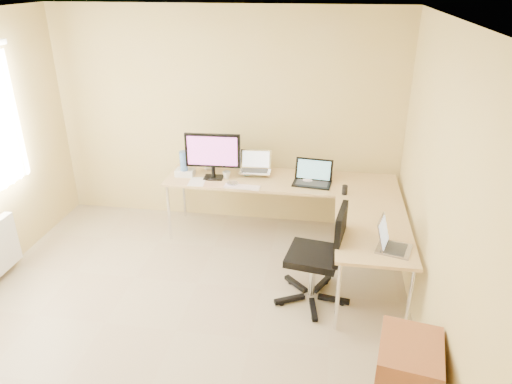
% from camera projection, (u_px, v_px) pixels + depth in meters
% --- Properties ---
extents(floor, '(4.50, 4.50, 0.00)m').
position_uv_depth(floor, '(176.00, 331.00, 4.22)').
color(floor, tan).
rests_on(floor, ground).
extents(ceiling, '(4.50, 4.50, 0.00)m').
position_uv_depth(ceiling, '(148.00, 22.00, 3.13)').
color(ceiling, white).
rests_on(ceiling, ground).
extents(wall_back, '(4.50, 0.00, 4.50)m').
position_uv_depth(wall_back, '(226.00, 119.00, 5.70)').
color(wall_back, tan).
rests_on(wall_back, ground).
extents(wall_right, '(0.00, 4.50, 4.50)m').
position_uv_depth(wall_right, '(447.00, 219.00, 3.38)').
color(wall_right, tan).
rests_on(wall_right, ground).
extents(desk_main, '(2.65, 0.70, 0.73)m').
position_uv_depth(desk_main, '(280.00, 208.00, 5.63)').
color(desk_main, tan).
rests_on(desk_main, ground).
extents(desk_return, '(0.70, 1.30, 0.73)m').
position_uv_depth(desk_return, '(369.00, 260.00, 4.59)').
color(desk_return, tan).
rests_on(desk_return, ground).
extents(monitor, '(0.64, 0.23, 0.54)m').
position_uv_depth(monitor, '(213.00, 156.00, 5.40)').
color(monitor, black).
rests_on(monitor, desk_main).
extents(book_stack, '(0.29, 0.33, 0.04)m').
position_uv_depth(book_stack, '(250.00, 169.00, 5.70)').
color(book_stack, '#236664').
rests_on(book_stack, desk_main).
extents(laptop_center, '(0.38, 0.30, 0.23)m').
position_uv_depth(laptop_center, '(255.00, 162.00, 5.53)').
color(laptop_center, silver).
rests_on(laptop_center, desk_main).
extents(laptop_black, '(0.45, 0.35, 0.27)m').
position_uv_depth(laptop_black, '(313.00, 173.00, 5.30)').
color(laptop_black, black).
rests_on(laptop_black, desk_main).
extents(keyboard, '(0.41, 0.13, 0.02)m').
position_uv_depth(keyboard, '(242.00, 187.00, 5.26)').
color(keyboard, silver).
rests_on(keyboard, desk_main).
extents(mouse, '(0.12, 0.09, 0.04)m').
position_uv_depth(mouse, '(307.00, 180.00, 5.40)').
color(mouse, beige).
rests_on(mouse, desk_main).
extents(mug, '(0.10, 0.10, 0.09)m').
position_uv_depth(mug, '(227.00, 175.00, 5.48)').
color(mug, beige).
rests_on(mug, desk_main).
extents(cd_stack, '(0.15, 0.15, 0.03)m').
position_uv_depth(cd_stack, '(233.00, 184.00, 5.32)').
color(cd_stack, silver).
rests_on(cd_stack, desk_main).
extents(water_bottle, '(0.11, 0.11, 0.31)m').
position_uv_depth(water_bottle, '(184.00, 164.00, 5.49)').
color(water_bottle, '#446DAD').
rests_on(water_bottle, desk_main).
extents(papers, '(0.20, 0.27, 0.01)m').
position_uv_depth(papers, '(197.00, 182.00, 5.41)').
color(papers, white).
rests_on(papers, desk_main).
extents(white_box, '(0.21, 0.16, 0.08)m').
position_uv_depth(white_box, '(185.00, 172.00, 5.57)').
color(white_box, silver).
rests_on(white_box, desk_main).
extents(desk_fan, '(0.25, 0.25, 0.31)m').
position_uv_depth(desk_fan, '(208.00, 157.00, 5.72)').
color(desk_fan, silver).
rests_on(desk_fan, desk_main).
extents(black_cup, '(0.08, 0.08, 0.10)m').
position_uv_depth(black_cup, '(345.00, 190.00, 5.09)').
color(black_cup, black).
rests_on(black_cup, desk_main).
extents(laptop_return, '(0.39, 0.34, 0.22)m').
position_uv_depth(laptop_return, '(395.00, 239.00, 4.04)').
color(laptop_return, '#9390A9').
rests_on(laptop_return, desk_return).
extents(office_chair, '(0.70, 0.70, 1.02)m').
position_uv_depth(office_chair, '(313.00, 255.00, 4.44)').
color(office_chair, black).
rests_on(office_chair, ground).
extents(cabinet, '(0.48, 0.56, 0.69)m').
position_uv_depth(cabinet, '(405.00, 384.00, 3.22)').
color(cabinet, olive).
rests_on(cabinet, ground).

